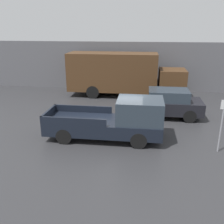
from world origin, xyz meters
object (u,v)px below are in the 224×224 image
parking_sign (222,122)px  newspaper_box (124,84)px  pickup_truck (115,120)px  car (166,103)px  delivery_truck (121,73)px

parking_sign → newspaper_box: (-5.07, 10.49, -0.81)m
parking_sign → pickup_truck: bearing=171.0°
pickup_truck → car: bearing=52.8°
car → delivery_truck: (-3.17, 4.49, 0.92)m
delivery_truck → parking_sign: bearing=-59.5°
car → parking_sign: bearing=-65.1°
car → delivery_truck: delivery_truck is taller
pickup_truck → newspaper_box: 9.78m
car → pickup_truck: bearing=-127.2°
car → delivery_truck: 5.57m
newspaper_box → parking_sign: bearing=-64.2°
newspaper_box → car: bearing=-63.6°
parking_sign → delivery_truck: bearing=120.5°
parking_sign → newspaper_box: parking_sign is taller
pickup_truck → parking_sign: 4.72m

